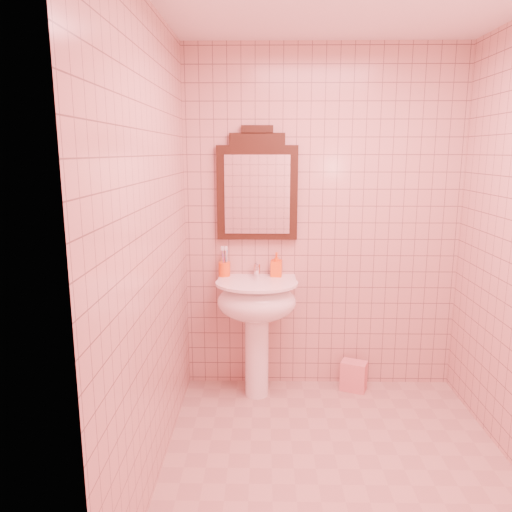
{
  "coord_description": "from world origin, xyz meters",
  "views": [
    {
      "loc": [
        -0.42,
        -2.52,
        1.76
      ],
      "look_at": [
        -0.47,
        0.55,
        1.12
      ],
      "focal_mm": 35.0,
      "sensor_mm": 36.0,
      "label": 1
    }
  ],
  "objects_px": {
    "mirror": "(257,188)",
    "soap_dispenser": "(276,265)",
    "towel": "(354,376)",
    "pedestal_sink": "(257,309)",
    "toothbrush_cup": "(224,269)"
  },
  "relations": [
    {
      "from": "toothbrush_cup",
      "to": "mirror",
      "type": "bearing_deg",
      "value": 9.81
    },
    {
      "from": "mirror",
      "to": "soap_dispenser",
      "type": "bearing_deg",
      "value": -17.4
    },
    {
      "from": "toothbrush_cup",
      "to": "towel",
      "type": "height_order",
      "value": "toothbrush_cup"
    },
    {
      "from": "pedestal_sink",
      "to": "soap_dispenser",
      "type": "relative_size",
      "value": 4.88
    },
    {
      "from": "pedestal_sink",
      "to": "soap_dispenser",
      "type": "xyz_separation_m",
      "value": [
        0.14,
        0.16,
        0.29
      ]
    },
    {
      "from": "mirror",
      "to": "toothbrush_cup",
      "type": "xyz_separation_m",
      "value": [
        -0.24,
        -0.04,
        -0.59
      ]
    },
    {
      "from": "towel",
      "to": "soap_dispenser",
      "type": "bearing_deg",
      "value": 173.84
    },
    {
      "from": "pedestal_sink",
      "to": "soap_dispenser",
      "type": "height_order",
      "value": "soap_dispenser"
    },
    {
      "from": "pedestal_sink",
      "to": "mirror",
      "type": "bearing_deg",
      "value": 90.0
    },
    {
      "from": "toothbrush_cup",
      "to": "soap_dispenser",
      "type": "xyz_separation_m",
      "value": [
        0.38,
        -0.0,
        0.03
      ]
    },
    {
      "from": "pedestal_sink",
      "to": "towel",
      "type": "relative_size",
      "value": 3.87
    },
    {
      "from": "mirror",
      "to": "towel",
      "type": "bearing_deg",
      "value": -8.41
    },
    {
      "from": "pedestal_sink",
      "to": "mirror",
      "type": "distance_m",
      "value": 0.87
    },
    {
      "from": "toothbrush_cup",
      "to": "towel",
      "type": "bearing_deg",
      "value": -3.9
    },
    {
      "from": "pedestal_sink",
      "to": "toothbrush_cup",
      "type": "height_order",
      "value": "toothbrush_cup"
    }
  ]
}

